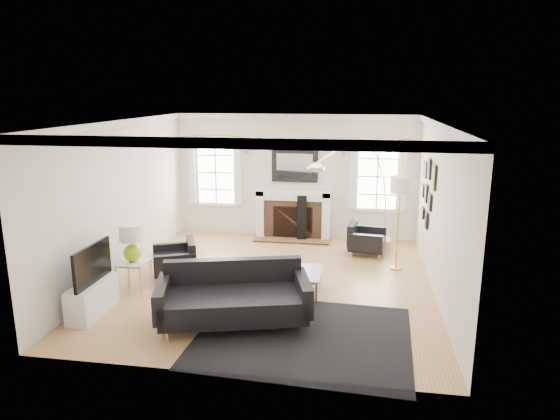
% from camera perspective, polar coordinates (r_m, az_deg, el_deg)
% --- Properties ---
extents(floor, '(6.00, 6.00, 0.00)m').
position_cam_1_polar(floor, '(8.91, -0.89, -8.23)').
color(floor, '#A27144').
rests_on(floor, ground).
extents(back_wall, '(5.50, 0.04, 2.80)m').
position_cam_1_polar(back_wall, '(11.41, 1.72, 3.88)').
color(back_wall, silver).
rests_on(back_wall, floor).
extents(front_wall, '(5.50, 0.04, 2.80)m').
position_cam_1_polar(front_wall, '(5.68, -6.26, -6.04)').
color(front_wall, silver).
rests_on(front_wall, floor).
extents(left_wall, '(0.04, 6.00, 2.80)m').
position_cam_1_polar(left_wall, '(9.37, -17.73, 1.15)').
color(left_wall, silver).
rests_on(left_wall, floor).
extents(right_wall, '(0.04, 6.00, 2.80)m').
position_cam_1_polar(right_wall, '(8.47, 17.72, -0.10)').
color(right_wall, silver).
rests_on(right_wall, floor).
extents(ceiling, '(5.50, 6.00, 0.02)m').
position_cam_1_polar(ceiling, '(8.30, -0.96, 10.06)').
color(ceiling, white).
rests_on(ceiling, back_wall).
extents(crown_molding, '(5.50, 6.00, 0.12)m').
position_cam_1_polar(crown_molding, '(8.30, -0.96, 9.64)').
color(crown_molding, white).
rests_on(crown_molding, back_wall).
extents(fireplace, '(1.70, 0.69, 1.11)m').
position_cam_1_polar(fireplace, '(11.38, 1.55, -0.56)').
color(fireplace, white).
rests_on(fireplace, floor).
extents(mantel_mirror, '(1.05, 0.07, 0.75)m').
position_cam_1_polar(mantel_mirror, '(11.32, 1.70, 5.09)').
color(mantel_mirror, black).
rests_on(mantel_mirror, back_wall).
extents(window_left, '(1.24, 0.15, 1.62)m').
position_cam_1_polar(window_left, '(11.73, -7.34, 4.32)').
color(window_left, white).
rests_on(window_left, back_wall).
extents(window_right, '(1.24, 0.15, 1.62)m').
position_cam_1_polar(window_right, '(11.26, 11.08, 3.81)').
color(window_right, white).
rests_on(window_right, back_wall).
extents(gallery_wall, '(0.04, 1.73, 1.29)m').
position_cam_1_polar(gallery_wall, '(9.69, 16.51, 2.44)').
color(gallery_wall, black).
rests_on(gallery_wall, right_wall).
extents(tv_unit, '(0.35, 1.00, 1.09)m').
position_cam_1_polar(tv_unit, '(8.10, -20.64, -8.91)').
color(tv_unit, white).
rests_on(tv_unit, floor).
extents(area_rug, '(3.01, 2.56, 0.01)m').
position_cam_1_polar(area_rug, '(7.07, 2.67, -14.22)').
color(area_rug, black).
rests_on(area_rug, floor).
extents(sofa, '(2.34, 1.51, 0.70)m').
position_cam_1_polar(sofa, '(7.34, -5.31, -9.94)').
color(sofa, black).
rests_on(sofa, floor).
extents(armchair_left, '(0.98, 1.04, 0.55)m').
position_cam_1_polar(armchair_left, '(9.27, -11.71, -5.61)').
color(armchair_left, black).
rests_on(armchair_left, floor).
extents(armchair_right, '(0.81, 0.88, 0.54)m').
position_cam_1_polar(armchair_right, '(10.46, 9.64, -3.38)').
color(armchair_right, black).
rests_on(armchair_right, floor).
extents(coffee_table, '(0.86, 0.86, 0.38)m').
position_cam_1_polar(coffee_table, '(8.32, 1.73, -7.23)').
color(coffee_table, silver).
rests_on(coffee_table, floor).
extents(side_table_left, '(0.49, 0.49, 0.54)m').
position_cam_1_polar(side_table_left, '(8.69, -16.40, -6.30)').
color(side_table_left, silver).
rests_on(side_table_left, floor).
extents(nesting_table, '(0.54, 0.45, 0.59)m').
position_cam_1_polar(nesting_table, '(7.90, -0.47, -7.45)').
color(nesting_table, silver).
rests_on(nesting_table, floor).
extents(gourd_lamp, '(0.40, 0.40, 0.63)m').
position_cam_1_polar(gourd_lamp, '(8.54, -16.61, -3.32)').
color(gourd_lamp, '#A0BF17').
rests_on(gourd_lamp, side_table_left).
extents(orange_vase, '(0.10, 0.10, 0.16)m').
position_cam_1_polar(orange_vase, '(7.83, -0.47, -5.99)').
color(orange_vase, '#B53017').
rests_on(orange_vase, nesting_table).
extents(arc_floor_lamp, '(1.68, 1.56, 2.38)m').
position_cam_1_polar(arc_floor_lamp, '(10.14, 8.32, 1.90)').
color(arc_floor_lamp, white).
rests_on(arc_floor_lamp, floor).
extents(stick_floor_lamp, '(0.36, 0.36, 1.77)m').
position_cam_1_polar(stick_floor_lamp, '(9.38, 13.57, 2.27)').
color(stick_floor_lamp, '#B89840').
rests_on(stick_floor_lamp, floor).
extents(speaker_tower, '(0.21, 0.21, 1.04)m').
position_cam_1_polar(speaker_tower, '(11.22, 2.53, -0.89)').
color(speaker_tower, black).
rests_on(speaker_tower, floor).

